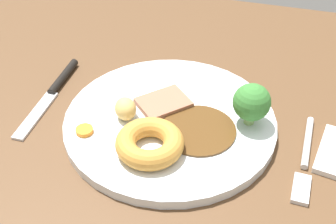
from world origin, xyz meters
The scene contains 10 objects.
dining_table centered at (0.00, 0.00, 1.80)cm, with size 120.00×84.00×3.60cm, color brown.
dinner_plate centered at (0.28, -1.45, 4.30)cm, with size 28.73×28.73×1.40cm, color white.
gravy_pool centered at (-4.28, -0.01, 5.15)cm, with size 9.88×9.88×0.30cm, color #563819.
meat_slice_main centered at (1.62, -3.88, 5.40)cm, with size 6.80×5.20×0.80cm, color #9E664C.
yorkshire_pudding centered at (0.74, 5.22, 6.28)cm, with size 8.54×8.54×2.56cm, color #C68938.
roast_potato_left centered at (5.76, 0.27, 6.51)cm, with size 3.43×2.85×3.01cm, color #D8B260.
carrot_coin_front centered at (9.97, 4.30, 5.30)cm, with size 2.27×2.27×0.59cm, color orange.
broccoli_floret centered at (-10.40, -3.45, 8.39)cm, with size 4.98×4.98×5.95cm.
fork centered at (-18.13, 0.64, 3.99)cm, with size 2.21×15.30×0.90cm.
knife centered at (18.79, -4.05, 4.05)cm, with size 1.79×18.51×1.20cm.
Camera 1 is at (-12.23, 43.07, 44.60)cm, focal length 48.05 mm.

